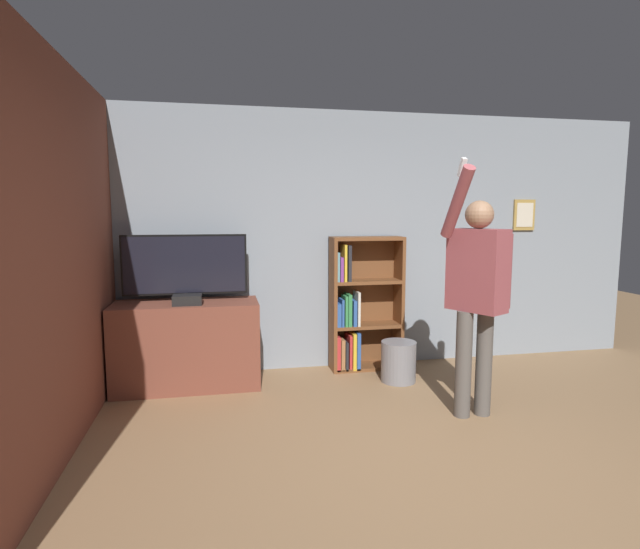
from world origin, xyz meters
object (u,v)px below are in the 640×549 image
at_px(bookshelf, 359,308).
at_px(game_console, 187,300).
at_px(person, 477,287).
at_px(waste_bin, 398,361).
at_px(television, 185,266).

bearing_deg(bookshelf, game_console, -169.01).
xyz_separation_m(game_console, person, (2.30, -1.05, 0.21)).
xyz_separation_m(bookshelf, waste_bin, (0.28, -0.47, -0.45)).
xyz_separation_m(television, waste_bin, (2.02, -0.35, -0.94)).
relative_size(game_console, bookshelf, 0.18).
distance_m(person, waste_bin, 1.30).
xyz_separation_m(game_console, waste_bin, (2.00, -0.14, -0.66)).
bearing_deg(game_console, bookshelf, 10.99).
relative_size(bookshelf, person, 0.69).
bearing_deg(person, game_console, -143.20).
distance_m(television, waste_bin, 2.26).
xyz_separation_m(game_console, bookshelf, (1.72, 0.33, -0.21)).
xyz_separation_m(bookshelf, person, (0.58, -1.39, 0.41)).
distance_m(television, bookshelf, 1.82).
xyz_separation_m(person, waste_bin, (-0.30, 0.92, -0.87)).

